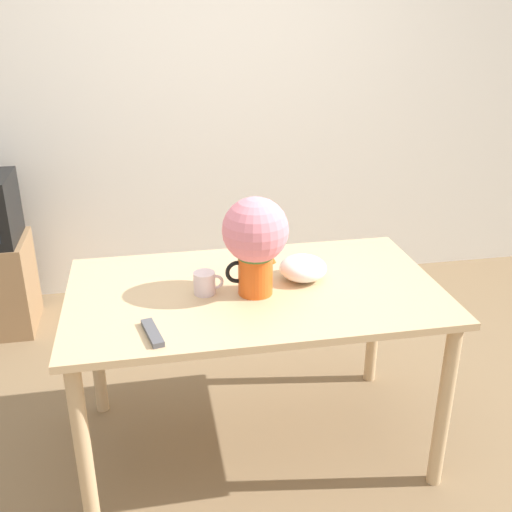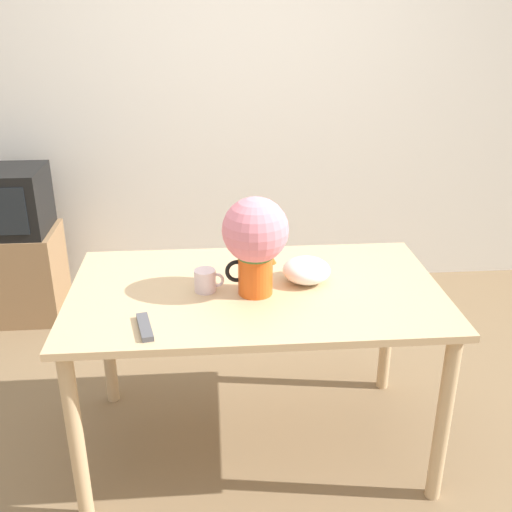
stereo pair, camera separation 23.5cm
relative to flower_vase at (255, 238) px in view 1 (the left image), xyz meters
name	(u,v)px [view 1 (the left image)]	position (x,y,z in m)	size (l,w,h in m)	color
ground_plane	(259,445)	(0.02, 0.02, -1.03)	(12.00, 12.00, 0.00)	#7F6647
wall_back	(206,97)	(0.02, 1.82, 0.27)	(8.00, 0.05, 2.60)	silver
table	(255,310)	(0.01, 0.04, -0.34)	(1.52, 0.88, 0.79)	tan
flower_vase	(255,238)	(0.00, 0.00, 0.00)	(0.26, 0.26, 0.40)	#E05619
coffee_mug	(205,283)	(-0.20, 0.03, -0.19)	(0.12, 0.09, 0.09)	silver
white_bowl	(303,268)	(0.22, 0.09, -0.18)	(0.20, 0.20, 0.10)	white
remote_control	(152,333)	(-0.42, -0.26, -0.23)	(0.08, 0.19, 0.02)	#4C4C51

